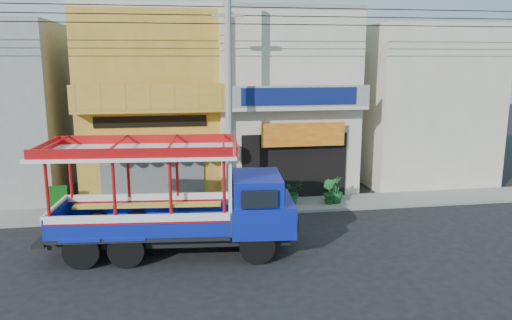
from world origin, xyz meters
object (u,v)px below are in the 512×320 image
(green_sign, at_px, (59,201))
(potted_plant_a, at_px, (292,192))
(potted_plant_c, at_px, (335,190))
(utility_pole, at_px, (233,86))
(potted_plant_b, at_px, (328,192))
(songthaew_truck, at_px, (189,200))

(green_sign, xyz_separation_m, potted_plant_a, (9.29, -0.39, 0.07))
(potted_plant_c, bearing_deg, utility_pole, -77.26)
(potted_plant_c, bearing_deg, green_sign, -86.72)
(green_sign, distance_m, potted_plant_c, 11.14)
(potted_plant_c, bearing_deg, potted_plant_a, -87.91)
(potted_plant_a, height_order, potted_plant_b, potted_plant_a)
(green_sign, distance_m, potted_plant_b, 10.81)
(songthaew_truck, bearing_deg, potted_plant_b, 35.09)
(songthaew_truck, bearing_deg, potted_plant_a, 44.86)
(utility_pole, bearing_deg, potted_plant_c, 6.79)
(utility_pole, relative_size, green_sign, 26.23)
(potted_plant_c, bearing_deg, songthaew_truck, -49.91)
(green_sign, bearing_deg, potted_plant_b, -3.17)
(songthaew_truck, relative_size, potted_plant_c, 7.13)
(potted_plant_a, height_order, potted_plant_c, potted_plant_c)
(songthaew_truck, distance_m, potted_plant_c, 7.52)
(green_sign, distance_m, potted_plant_a, 9.30)
(green_sign, height_order, potted_plant_b, green_sign)
(green_sign, bearing_deg, utility_pole, -8.66)
(potted_plant_b, xyz_separation_m, potted_plant_c, (0.33, 0.08, 0.05))
(songthaew_truck, height_order, potted_plant_a, songthaew_truck)
(potted_plant_b, bearing_deg, songthaew_truck, 108.64)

